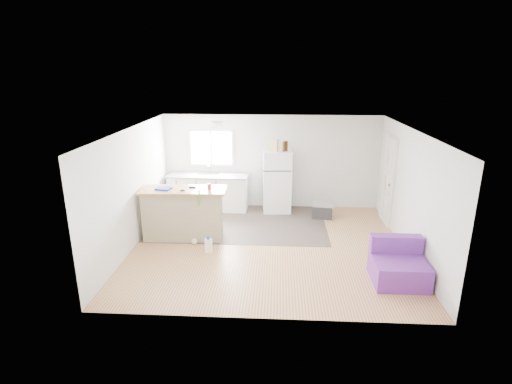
{
  "coord_description": "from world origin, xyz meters",
  "views": [
    {
      "loc": [
        0.17,
        -7.53,
        3.53
      ],
      "look_at": [
        -0.3,
        0.7,
        0.94
      ],
      "focal_mm": 28.0,
      "sensor_mm": 36.0,
      "label": 1
    }
  ],
  "objects_px": {
    "cooler": "(322,210)",
    "mop": "(196,233)",
    "kitchen_cabinets": "(209,192)",
    "purple_seat": "(398,266)",
    "blue_tray": "(163,189)",
    "refrigerator": "(277,181)",
    "bottle_left": "(284,146)",
    "cleaner_jug": "(209,245)",
    "peninsula": "(183,213)",
    "cardboard_box": "(274,145)",
    "red_cup": "(209,186)",
    "bottle_right": "(286,146)"
  },
  "relations": [
    {
      "from": "kitchen_cabinets",
      "to": "cooler",
      "type": "bearing_deg",
      "value": -7.57
    },
    {
      "from": "bottle_left",
      "to": "peninsula",
      "type": "bearing_deg",
      "value": -141.39
    },
    {
      "from": "cooler",
      "to": "cleaner_jug",
      "type": "xyz_separation_m",
      "value": [
        -2.46,
        -2.06,
        -0.05
      ]
    },
    {
      "from": "cooler",
      "to": "cardboard_box",
      "type": "distance_m",
      "value": 1.98
    },
    {
      "from": "mop",
      "to": "bottle_left",
      "type": "height_order",
      "value": "bottle_left"
    },
    {
      "from": "kitchen_cabinets",
      "to": "bottle_right",
      "type": "distance_m",
      "value": 2.32
    },
    {
      "from": "kitchen_cabinets",
      "to": "cleaner_jug",
      "type": "height_order",
      "value": "kitchen_cabinets"
    },
    {
      "from": "purple_seat",
      "to": "blue_tray",
      "type": "distance_m",
      "value": 4.8
    },
    {
      "from": "refrigerator",
      "to": "cooler",
      "type": "height_order",
      "value": "refrigerator"
    },
    {
      "from": "mop",
      "to": "bottle_left",
      "type": "distance_m",
      "value": 3.07
    },
    {
      "from": "refrigerator",
      "to": "blue_tray",
      "type": "height_order",
      "value": "refrigerator"
    },
    {
      "from": "cleaner_jug",
      "to": "bottle_left",
      "type": "xyz_separation_m",
      "value": [
        1.49,
        2.39,
        1.55
      ]
    },
    {
      "from": "red_cup",
      "to": "bottle_left",
      "type": "xyz_separation_m",
      "value": [
        1.56,
        1.68,
        0.54
      ]
    },
    {
      "from": "cooler",
      "to": "mop",
      "type": "distance_m",
      "value": 3.25
    },
    {
      "from": "cooler",
      "to": "red_cup",
      "type": "xyz_separation_m",
      "value": [
        -2.53,
        -1.34,
        0.96
      ]
    },
    {
      "from": "kitchen_cabinets",
      "to": "blue_tray",
      "type": "height_order",
      "value": "kitchen_cabinets"
    },
    {
      "from": "bottle_left",
      "to": "bottle_right",
      "type": "distance_m",
      "value": 0.08
    },
    {
      "from": "refrigerator",
      "to": "cooler",
      "type": "relative_size",
      "value": 2.91
    },
    {
      "from": "kitchen_cabinets",
      "to": "purple_seat",
      "type": "xyz_separation_m",
      "value": [
        3.87,
        -3.44,
        -0.2
      ]
    },
    {
      "from": "kitchen_cabinets",
      "to": "refrigerator",
      "type": "bearing_deg",
      "value": 1.05
    },
    {
      "from": "refrigerator",
      "to": "cooler",
      "type": "bearing_deg",
      "value": -26.03
    },
    {
      "from": "refrigerator",
      "to": "mop",
      "type": "height_order",
      "value": "refrigerator"
    },
    {
      "from": "refrigerator",
      "to": "bottle_left",
      "type": "xyz_separation_m",
      "value": [
        0.16,
        -0.11,
        0.91
      ]
    },
    {
      "from": "cleaner_jug",
      "to": "blue_tray",
      "type": "distance_m",
      "value": 1.55
    },
    {
      "from": "blue_tray",
      "to": "refrigerator",
      "type": "bearing_deg",
      "value": 38.53
    },
    {
      "from": "purple_seat",
      "to": "bottle_left",
      "type": "bearing_deg",
      "value": 120.85
    },
    {
      "from": "purple_seat",
      "to": "mop",
      "type": "height_order",
      "value": "mop"
    },
    {
      "from": "cooler",
      "to": "red_cup",
      "type": "bearing_deg",
      "value": -144.37
    },
    {
      "from": "kitchen_cabinets",
      "to": "blue_tray",
      "type": "distance_m",
      "value": 2.09
    },
    {
      "from": "peninsula",
      "to": "cleaner_jug",
      "type": "relative_size",
      "value": 5.49
    },
    {
      "from": "kitchen_cabinets",
      "to": "red_cup",
      "type": "distance_m",
      "value": 1.97
    },
    {
      "from": "refrigerator",
      "to": "cardboard_box",
      "type": "height_order",
      "value": "cardboard_box"
    },
    {
      "from": "kitchen_cabinets",
      "to": "refrigerator",
      "type": "height_order",
      "value": "refrigerator"
    },
    {
      "from": "cooler",
      "to": "cardboard_box",
      "type": "xyz_separation_m",
      "value": [
        -1.21,
        0.37,
        1.52
      ]
    },
    {
      "from": "refrigerator",
      "to": "purple_seat",
      "type": "relative_size",
      "value": 1.76
    },
    {
      "from": "red_cup",
      "to": "mop",
      "type": "bearing_deg",
      "value": -128.83
    },
    {
      "from": "purple_seat",
      "to": "cleaner_jug",
      "type": "xyz_separation_m",
      "value": [
        -3.44,
        0.91,
        -0.12
      ]
    },
    {
      "from": "blue_tray",
      "to": "bottle_right",
      "type": "distance_m",
      "value": 3.2
    },
    {
      "from": "red_cup",
      "to": "bottle_right",
      "type": "relative_size",
      "value": 0.48
    },
    {
      "from": "purple_seat",
      "to": "cardboard_box",
      "type": "relative_size",
      "value": 2.97
    },
    {
      "from": "refrigerator",
      "to": "cooler",
      "type": "distance_m",
      "value": 1.35
    },
    {
      "from": "cooler",
      "to": "bottle_left",
      "type": "xyz_separation_m",
      "value": [
        -0.97,
        0.34,
        1.5
      ]
    },
    {
      "from": "cooler",
      "to": "bottle_left",
      "type": "distance_m",
      "value": 1.82
    },
    {
      "from": "peninsula",
      "to": "cooler",
      "type": "relative_size",
      "value": 3.36
    },
    {
      "from": "mop",
      "to": "refrigerator",
      "type": "bearing_deg",
      "value": 35.94
    },
    {
      "from": "peninsula",
      "to": "bottle_left",
      "type": "distance_m",
      "value": 2.97
    },
    {
      "from": "refrigerator",
      "to": "blue_tray",
      "type": "bearing_deg",
      "value": -145.61
    },
    {
      "from": "cardboard_box",
      "to": "cooler",
      "type": "bearing_deg",
      "value": -17.05
    },
    {
      "from": "mop",
      "to": "cleaner_jug",
      "type": "bearing_deg",
      "value": -65.91
    },
    {
      "from": "refrigerator",
      "to": "bottle_left",
      "type": "relative_size",
      "value": 6.27
    }
  ]
}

